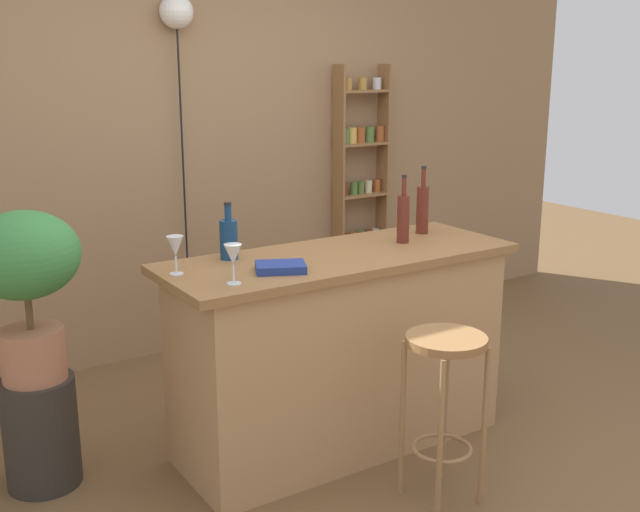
{
  "coord_description": "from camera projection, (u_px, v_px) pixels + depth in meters",
  "views": [
    {
      "loc": [
        -1.95,
        -2.55,
        1.83
      ],
      "look_at": [
        0.05,
        0.55,
        0.89
      ],
      "focal_mm": 43.25,
      "sensor_mm": 36.0,
      "label": 1
    }
  ],
  "objects": [
    {
      "name": "bottle_soda_blue",
      "position": [
        423.0,
        208.0,
        3.95
      ],
      "size": [
        0.06,
        0.06,
        0.35
      ],
      "color": "#5B2319",
      "rests_on": "kitchen_counter"
    },
    {
      "name": "wine_glass_center",
      "position": [
        233.0,
        256.0,
        3.06
      ],
      "size": [
        0.07,
        0.07,
        0.16
      ],
      "color": "silver",
      "rests_on": "kitchen_counter"
    },
    {
      "name": "pendant_globe_light",
      "position": [
        177.0,
        19.0,
        4.48
      ],
      "size": [
        0.2,
        0.2,
        2.2
      ],
      "color": "black",
      "rests_on": "ground"
    },
    {
      "name": "spice_shelf",
      "position": [
        361.0,
        189.0,
        5.43
      ],
      "size": [
        0.4,
        0.13,
        1.8
      ],
      "color": "olive",
      "rests_on": "ground"
    },
    {
      "name": "bar_stool",
      "position": [
        445.0,
        380.0,
        3.18
      ],
      "size": [
        0.33,
        0.33,
        0.74
      ],
      "color": "#997047",
      "rests_on": "ground"
    },
    {
      "name": "plant_stool",
      "position": [
        41.0,
        432.0,
        3.37
      ],
      "size": [
        0.32,
        0.32,
        0.5
      ],
      "primitive_type": "cylinder",
      "color": "#2D2823",
      "rests_on": "ground"
    },
    {
      "name": "bottle_wine_red",
      "position": [
        403.0,
        217.0,
        3.75
      ],
      "size": [
        0.06,
        0.06,
        0.33
      ],
      "color": "#5B2319",
      "rests_on": "kitchen_counter"
    },
    {
      "name": "cookbook",
      "position": [
        281.0,
        267.0,
        3.27
      ],
      "size": [
        0.25,
        0.22,
        0.03
      ],
      "primitive_type": "cube",
      "rotation": [
        0.0,
        0.0,
        -0.43
      ],
      "color": "navy",
      "rests_on": "kitchen_counter"
    },
    {
      "name": "ground",
      "position": [
        375.0,
        468.0,
        3.56
      ],
      "size": [
        12.0,
        12.0,
        0.0
      ],
      "primitive_type": "plane",
      "color": "brown"
    },
    {
      "name": "potted_plant",
      "position": [
        25.0,
        274.0,
        3.19
      ],
      "size": [
        0.47,
        0.42,
        0.74
      ],
      "color": "#A86B4C",
      "rests_on": "plant_stool"
    },
    {
      "name": "kitchen_counter",
      "position": [
        339.0,
        350.0,
        3.68
      ],
      "size": [
        1.69,
        0.63,
        0.96
      ],
      "color": "tan",
      "rests_on": "ground"
    },
    {
      "name": "bottle_spirits_clear",
      "position": [
        229.0,
        238.0,
        3.45
      ],
      "size": [
        0.08,
        0.08,
        0.26
      ],
      "color": "navy",
      "rests_on": "kitchen_counter"
    },
    {
      "name": "back_wall",
      "position": [
        192.0,
        130.0,
        4.8
      ],
      "size": [
        6.4,
        0.1,
        2.8
      ],
      "primitive_type": "cube",
      "color": "#997551",
      "rests_on": "ground"
    },
    {
      "name": "wine_glass_left",
      "position": [
        175.0,
        247.0,
        3.2
      ],
      "size": [
        0.07,
        0.07,
        0.16
      ],
      "color": "silver",
      "rests_on": "kitchen_counter"
    }
  ]
}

